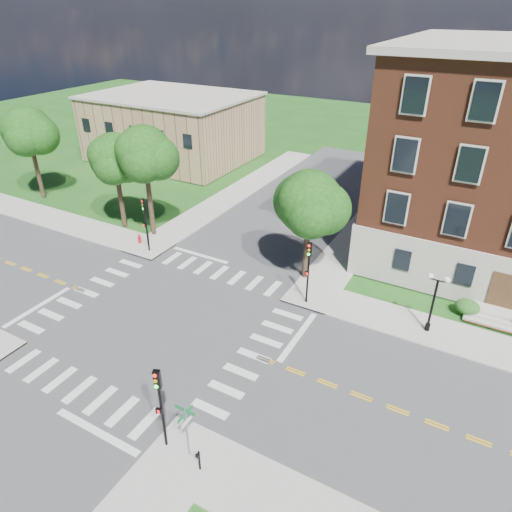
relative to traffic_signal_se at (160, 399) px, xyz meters
The scene contains 19 objects.
ground 10.68m from the traffic_signal_se, 130.50° to the left, with size 160.00×160.00×0.00m, color #1B5016.
road_ew 10.68m from the traffic_signal_se, 130.50° to the left, with size 90.00×12.00×0.01m, color #3D3D3F.
road_ns 10.68m from the traffic_signal_se, 130.50° to the left, with size 12.00×90.00×0.01m, color #3D3D3F.
sidewalk_ne 24.92m from the traffic_signal_se, 69.26° to the left, with size 34.00×34.00×0.12m.
sidewalk_nw 32.07m from the traffic_signal_se, 133.56° to the left, with size 34.00×34.00×0.12m.
crosswalk_east 8.40m from the traffic_signal_se, 85.71° to the left, with size 2.20×10.20×0.02m, color silver, non-canonical shape.
stop_bar_east 11.42m from the traffic_signal_se, 78.53° to the left, with size 0.40×5.50×0.00m, color silver.
secondary_building 47.39m from the traffic_signal_se, 127.17° to the left, with size 20.40×15.40×8.30m.
tree_a 37.51m from the traffic_signal_se, 149.71° to the left, with size 5.02×5.02×9.78m.
tree_b 26.28m from the traffic_signal_se, 137.43° to the left, with size 4.44×4.44×8.94m.
tree_c 24.06m from the traffic_signal_se, 131.50° to the left, with size 4.74×4.74×10.01m.
tree_d 17.90m from the traffic_signal_se, 91.16° to the left, with size 4.80×4.80×8.64m.
traffic_signal_se is the anchor object (origin of this frame).
traffic_signal_ne 14.49m from the traffic_signal_se, 85.51° to the left, with size 0.37×0.43×4.80m.
traffic_signal_nw 20.39m from the traffic_signal_se, 132.87° to the left, with size 0.38×0.46×4.80m.
twin_lamp_west 18.01m from the traffic_signal_se, 58.57° to the left, with size 1.36×0.36×4.23m.
street_sign_pole 1.61m from the traffic_signal_se, ahead, with size 1.10×1.10×3.10m.
push_button_post 3.28m from the traffic_signal_se, ahead, with size 0.14×0.21×1.20m.
fire_hydrant 22.29m from the traffic_signal_se, 134.84° to the left, with size 0.35×0.35×0.75m.
Camera 1 is at (17.69, -18.65, 19.11)m, focal length 32.00 mm.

